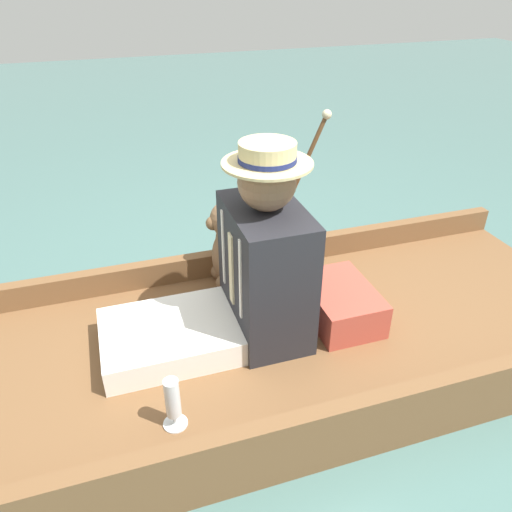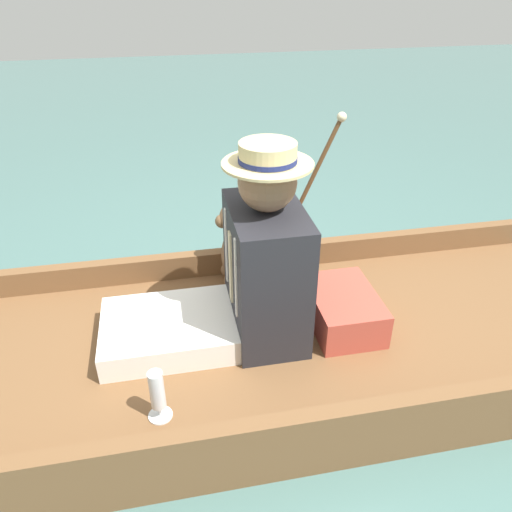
# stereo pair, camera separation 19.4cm
# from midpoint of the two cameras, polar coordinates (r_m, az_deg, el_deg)

# --- Properties ---
(ground_plane) EXTENTS (16.00, 16.00, 0.00)m
(ground_plane) POSITION_cam_midpoint_polar(r_m,az_deg,el_deg) (2.22, -1.37, -12.16)
(ground_plane) COLOR #476B66
(punt_boat) EXTENTS (1.13, 3.03, 0.27)m
(punt_boat) POSITION_cam_midpoint_polar(r_m,az_deg,el_deg) (2.16, -1.40, -10.49)
(punt_boat) COLOR brown
(punt_boat) RESTS_ON ground_plane
(seat_cushion) EXTENTS (0.39, 0.27, 0.16)m
(seat_cushion) POSITION_cam_midpoint_polar(r_m,az_deg,el_deg) (2.18, 7.05, -5.46)
(seat_cushion) COLOR #B24738
(seat_cushion) RESTS_ON punt_boat
(seated_person) EXTENTS (0.45, 0.84, 0.82)m
(seated_person) POSITION_cam_midpoint_polar(r_m,az_deg,el_deg) (1.97, -4.13, -2.19)
(seated_person) COLOR white
(seated_person) RESTS_ON punt_boat
(teddy_bear) EXTENTS (0.31, 0.18, 0.44)m
(teddy_bear) POSITION_cam_midpoint_polar(r_m,az_deg,el_deg) (2.34, -5.65, 1.16)
(teddy_bear) COLOR #846042
(teddy_bear) RESTS_ON punt_boat
(wine_glass) EXTENTS (0.08, 0.08, 0.20)m
(wine_glass) POSITION_cam_midpoint_polar(r_m,az_deg,el_deg) (1.74, -12.79, -15.96)
(wine_glass) COLOR silver
(wine_glass) RESTS_ON punt_boat
(walking_cane) EXTENTS (0.04, 0.36, 0.80)m
(walking_cane) POSITION_cam_midpoint_polar(r_m,az_deg,el_deg) (2.34, 2.25, 8.28)
(walking_cane) COLOR brown
(walking_cane) RESTS_ON punt_boat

